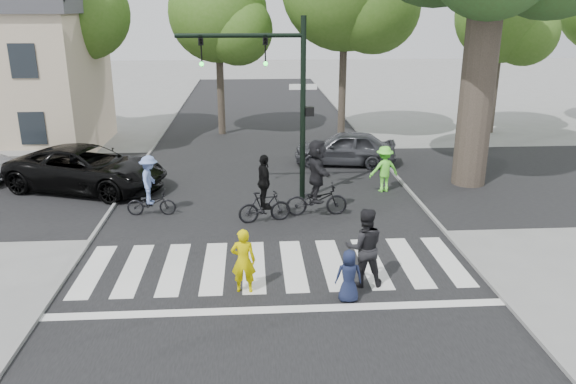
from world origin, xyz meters
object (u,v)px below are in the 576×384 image
at_px(cyclist_right, 317,182).
at_px(car_suv, 87,169).
at_px(car_grey, 345,148).
at_px(pedestrian_woman, 243,261).
at_px(pedestrian_child, 349,276).
at_px(cyclist_mid, 264,195).
at_px(pedestrian_adult, 364,247).
at_px(cyclist_left, 150,190).
at_px(traffic_signal, 277,84).

relative_size(cyclist_right, car_suv, 0.43).
bearing_deg(car_grey, pedestrian_woman, -11.23).
bearing_deg(pedestrian_child, cyclist_mid, -69.35).
distance_m(pedestrian_adult, cyclist_left, 7.64).
relative_size(pedestrian_woman, pedestrian_adult, 0.81).
xyz_separation_m(pedestrian_adult, cyclist_left, (-5.73, 5.04, -0.12)).
distance_m(pedestrian_woman, cyclist_mid, 4.42).
distance_m(cyclist_mid, car_grey, 7.28).
height_order(cyclist_right, car_suv, cyclist_right).
bearing_deg(pedestrian_woman, car_suv, -50.36).
distance_m(traffic_signal, cyclist_mid, 3.74).
bearing_deg(pedestrian_woman, pedestrian_child, 170.40).
bearing_deg(pedestrian_child, car_suv, -45.77).
relative_size(traffic_signal, car_grey, 1.45).
bearing_deg(cyclist_left, pedestrian_adult, -41.33).
height_order(pedestrian_woman, pedestrian_adult, pedestrian_adult).
relative_size(pedestrian_woman, cyclist_right, 0.63).
relative_size(pedestrian_woman, car_grey, 0.37).
relative_size(pedestrian_adult, cyclist_right, 0.78).
bearing_deg(car_grey, cyclist_right, -7.91).
height_order(pedestrian_adult, cyclist_right, cyclist_right).
height_order(pedestrian_adult, car_suv, pedestrian_adult).
bearing_deg(pedestrian_child, traffic_signal, -78.66).
distance_m(pedestrian_child, car_grey, 11.49).
bearing_deg(cyclist_mid, car_grey, 61.28).
height_order(pedestrian_adult, cyclist_left, cyclist_left).
xyz_separation_m(cyclist_left, car_suv, (-2.67, 2.78, -0.05)).
relative_size(pedestrian_woman, pedestrian_child, 1.27).
bearing_deg(car_suv, cyclist_left, -116.73).
distance_m(cyclist_left, car_suv, 3.85).
height_order(traffic_signal, cyclist_mid, traffic_signal).
bearing_deg(pedestrian_woman, cyclist_right, -110.03).
height_order(pedestrian_woman, pedestrian_child, pedestrian_woman).
bearing_deg(car_suv, traffic_signal, -83.08).
height_order(cyclist_left, car_grey, cyclist_left).
bearing_deg(pedestrian_adult, cyclist_right, -82.59).
bearing_deg(traffic_signal, cyclist_left, -162.21).
bearing_deg(cyclist_right, pedestrian_child, -89.14).
height_order(pedestrian_woman, car_grey, pedestrian_woman).
relative_size(cyclist_mid, car_grey, 0.51).
distance_m(cyclist_left, car_grey, 8.96).
xyz_separation_m(pedestrian_woman, cyclist_right, (2.24, 4.88, 0.31)).
height_order(pedestrian_woman, cyclist_right, cyclist_right).
height_order(traffic_signal, pedestrian_adult, traffic_signal).
bearing_deg(car_suv, car_grey, -54.58).
xyz_separation_m(cyclist_left, cyclist_right, (5.17, -0.34, 0.25)).
xyz_separation_m(pedestrian_woman, car_suv, (-5.60, 7.99, 0.02)).
distance_m(pedestrian_adult, cyclist_right, 4.74).
bearing_deg(pedestrian_child, car_grey, -97.38).
distance_m(pedestrian_adult, car_suv, 11.48).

